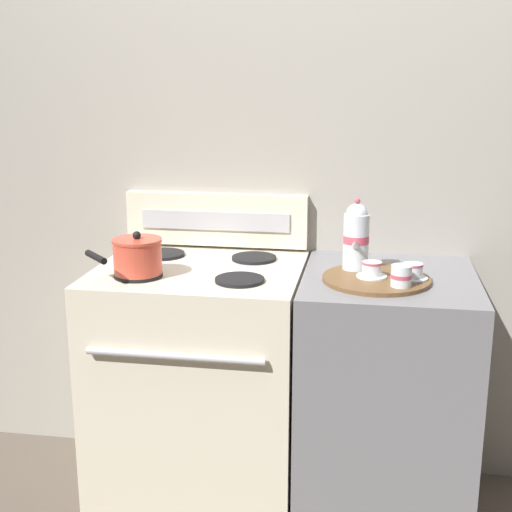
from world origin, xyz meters
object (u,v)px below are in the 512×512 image
at_px(saucepan, 137,256).
at_px(creamer_jug, 401,276).
at_px(stove, 201,385).
at_px(serving_tray, 376,279).
at_px(teacup_left, 372,270).
at_px(teapot, 356,236).
at_px(teacup_right, 413,271).

bearing_deg(saucepan, creamer_jug, -0.64).
relative_size(stove, serving_tray, 2.56).
relative_size(teacup_left, creamer_jug, 1.47).
height_order(teapot, creamer_jug, teapot).
relative_size(teacup_left, teacup_right, 1.00).
relative_size(teapot, creamer_jug, 3.61).
xyz_separation_m(saucepan, serving_tray, (0.80, 0.08, -0.07)).
bearing_deg(teapot, teacup_left, -58.28).
bearing_deg(stove, creamer_jug, -12.47).
height_order(teapot, teacup_left, teapot).
distance_m(stove, teacup_right, 0.89).
distance_m(stove, serving_tray, 0.78).
bearing_deg(creamer_jug, serving_tray, 130.55).
relative_size(serving_tray, teacup_right, 3.54).
relative_size(saucepan, teapot, 0.99).
bearing_deg(creamer_jug, saucepan, 179.36).
distance_m(teacup_left, creamer_jug, 0.13).
height_order(teapot, teacup_right, teapot).
bearing_deg(teacup_right, saucepan, -175.05).
bearing_deg(serving_tray, stove, 174.08).
height_order(stove, teacup_left, teacup_left).
height_order(saucepan, creamer_jug, saucepan).
bearing_deg(stove, teacup_right, -5.06).
xyz_separation_m(stove, saucepan, (-0.18, -0.15, 0.53)).
bearing_deg(teapot, serving_tray, -51.57).
xyz_separation_m(teapot, creamer_jug, (0.15, -0.18, -0.08)).
distance_m(stove, teapot, 0.80).
height_order(serving_tray, teapot, teapot).
distance_m(stove, saucepan, 0.58).
bearing_deg(creamer_jug, teacup_right, 65.90).
bearing_deg(teacup_left, teapot, 121.72).
xyz_separation_m(teapot, teacup_left, (0.06, -0.09, -0.09)).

